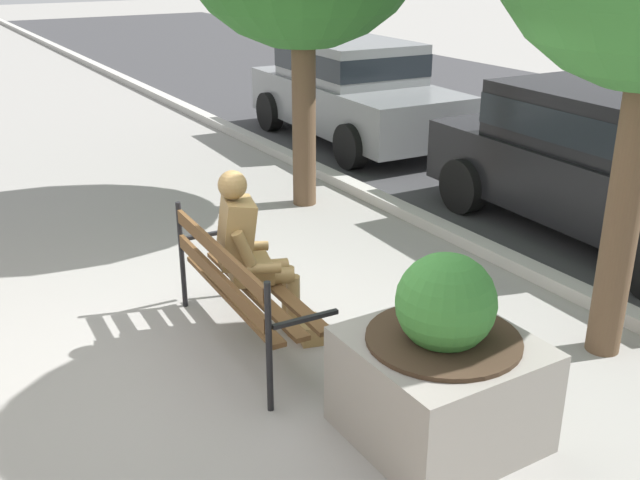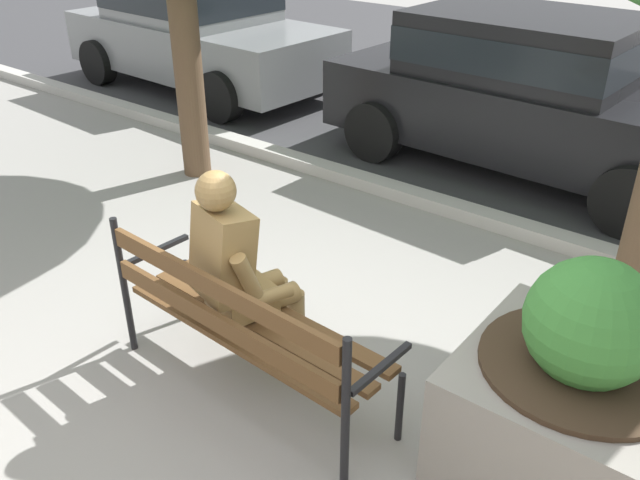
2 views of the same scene
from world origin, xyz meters
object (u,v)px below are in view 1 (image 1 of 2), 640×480
(park_bench, at_px, (239,283))
(bronze_statue_seated, at_px, (256,257))
(concrete_planter, at_px, (441,369))
(parked_car_grey, at_px, (352,88))
(parked_car_black, at_px, (609,159))

(park_bench, bearing_deg, bronze_statue_seated, 121.44)
(park_bench, relative_size, concrete_planter, 1.47)
(bronze_statue_seated, height_order, parked_car_grey, parked_car_grey)
(concrete_planter, bearing_deg, park_bench, -160.57)
(park_bench, xyz_separation_m, parked_car_black, (-0.20, 4.36, 0.30))
(bronze_statue_seated, distance_m, parked_car_black, 4.16)
(bronze_statue_seated, bearing_deg, parked_car_black, 91.01)
(concrete_planter, xyz_separation_m, parked_car_grey, (-6.73, 3.78, 0.36))
(concrete_planter, height_order, parked_car_black, parked_car_black)
(bronze_statue_seated, relative_size, parked_car_grey, 0.33)
(concrete_planter, bearing_deg, bronze_statue_seated, -167.98)
(concrete_planter, bearing_deg, parked_car_black, 116.19)
(parked_car_black, bearing_deg, concrete_planter, -63.81)
(bronze_statue_seated, distance_m, parked_car_grey, 6.46)
(park_bench, height_order, parked_car_black, parked_car_black)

